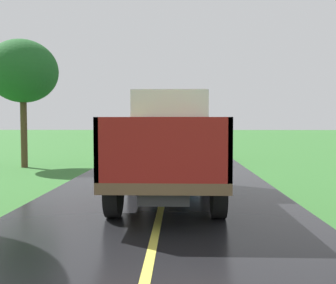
{
  "coord_description": "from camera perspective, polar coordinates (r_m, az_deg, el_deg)",
  "views": [
    {
      "loc": [
        0.42,
        0.4,
        1.99
      ],
      "look_at": [
        0.06,
        11.64,
        1.4
      ],
      "focal_mm": 39.93,
      "sensor_mm": 36.0,
      "label": 1
    }
  ],
  "objects": [
    {
      "name": "banana_truck_far",
      "position": [
        20.5,
        1.15,
        1.57
      ],
      "size": [
        2.38,
        5.81,
        2.8
      ],
      "color": "#2D2D30",
      "rests_on": "road_surface"
    },
    {
      "name": "banana_truck_near",
      "position": [
        9.89,
        0.21,
        -0.01
      ],
      "size": [
        2.38,
        5.82,
        2.8
      ],
      "color": "#2D2D30",
      "rests_on": "road_surface"
    },
    {
      "name": "roadside_tree_mid_right",
      "position": [
        17.81,
        -21.3,
        9.97
      ],
      "size": [
        3.05,
        3.05,
        5.61
      ],
      "color": "#4C3823",
      "rests_on": "ground"
    }
  ]
}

